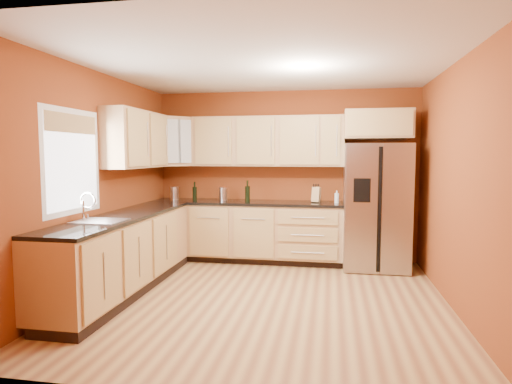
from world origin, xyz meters
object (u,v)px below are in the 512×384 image
at_px(knife_block, 316,195).
at_px(canister_left, 175,193).
at_px(refrigerator, 376,206).
at_px(soap_dispenser, 337,197).
at_px(wine_bottle_a, 195,191).

bearing_deg(knife_block, canister_left, -163.90).
relative_size(refrigerator, knife_block, 7.95).
relative_size(canister_left, soap_dispenser, 1.11).
distance_m(wine_bottle_a, soap_dispenser, 2.14).
bearing_deg(canister_left, wine_bottle_a, -11.08).
height_order(canister_left, wine_bottle_a, wine_bottle_a).
bearing_deg(wine_bottle_a, canister_left, 168.92).
height_order(refrigerator, canister_left, refrigerator).
height_order(canister_left, soap_dispenser, canister_left).
distance_m(knife_block, soap_dispenser, 0.30).
bearing_deg(refrigerator, canister_left, 178.62).
height_order(canister_left, knife_block, knife_block).
bearing_deg(refrigerator, knife_block, 172.24).
xyz_separation_m(wine_bottle_a, knife_block, (1.84, 0.11, -0.03)).
xyz_separation_m(refrigerator, wine_bottle_a, (-2.69, 0.00, 0.18)).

